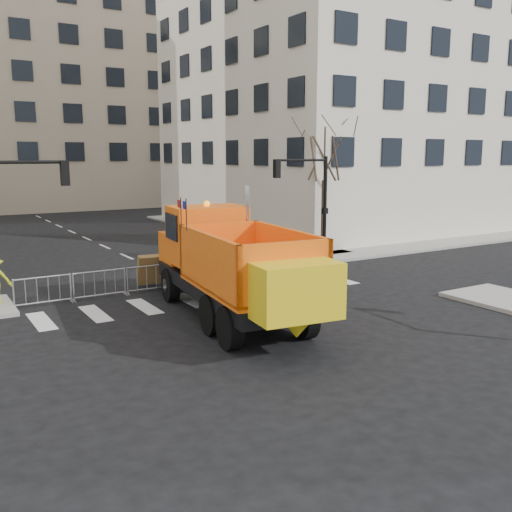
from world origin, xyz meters
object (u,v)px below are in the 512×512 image
cop_c (217,263)px  newspaper_box (311,257)px  plow_truck (233,263)px  cop_a (178,267)px  cop_b (219,265)px

cop_c → newspaper_box: 5.34m
cop_c → newspaper_box: size_ratio=1.86×
newspaper_box → plow_truck: bearing=-144.6°
plow_truck → cop_a: (0.08, 4.64, -0.92)m
newspaper_box → cop_b: bearing=-174.6°
cop_b → cop_c: cop_c is taller
cop_b → cop_c: 0.14m
plow_truck → cop_c: size_ratio=5.64×
cop_b → cop_a: bearing=15.9°
cop_c → newspaper_box: cop_c is taller
cop_a → newspaper_box: size_ratio=1.85×
cop_a → cop_c: size_ratio=1.00×
plow_truck → cop_c: 5.08m
cop_b → cop_c: (-0.09, 0.00, 0.10)m
cop_a → cop_b: (1.85, 0.00, -0.10)m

